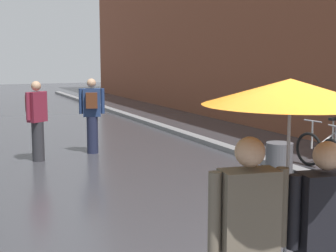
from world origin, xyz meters
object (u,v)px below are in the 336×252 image
object	(u,v)px
parked_bicycle_3	(326,146)
pedestrian_walking_far	(37,119)
couple_under_umbrella	(288,170)
pedestrian_walking_midground	(92,114)
litter_bin	(279,168)

from	to	relation	value
parked_bicycle_3	pedestrian_walking_far	size ratio (longest dim) A/B	0.67
couple_under_umbrella	pedestrian_walking_midground	distance (m)	8.36
litter_bin	pedestrian_walking_far	xyz separation A→B (m)	(-3.21, 4.22, 0.49)
pedestrian_walking_far	pedestrian_walking_midground	bearing A→B (deg)	15.68
parked_bicycle_3	pedestrian_walking_far	world-z (taller)	pedestrian_walking_far
couple_under_umbrella	pedestrian_walking_midground	world-z (taller)	couple_under_umbrella
litter_bin	pedestrian_walking_midground	xyz separation A→B (m)	(-1.90, 4.59, 0.50)
pedestrian_walking_midground	pedestrian_walking_far	xyz separation A→B (m)	(-1.31, -0.37, -0.01)
couple_under_umbrella	litter_bin	distance (m)	4.71
litter_bin	pedestrian_walking_midground	world-z (taller)	pedestrian_walking_midground
parked_bicycle_3	litter_bin	bearing A→B (deg)	-146.82
couple_under_umbrella	pedestrian_walking_far	world-z (taller)	couple_under_umbrella
litter_bin	parked_bicycle_3	bearing A→B (deg)	33.18
pedestrian_walking_midground	couple_under_umbrella	bearing A→B (deg)	-95.58
couple_under_umbrella	pedestrian_walking_far	distance (m)	7.97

